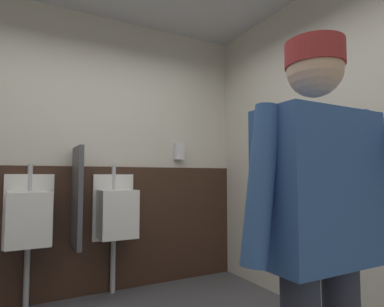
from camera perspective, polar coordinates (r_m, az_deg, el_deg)
wall_back at (r=3.35m, az=-18.77°, el=0.53°), size 3.92×0.12×2.78m
wall_right at (r=2.78m, az=26.92°, el=1.66°), size 0.12×3.93×2.78m
wainscot_band_back at (r=3.31m, az=-18.86°, el=-12.89°), size 3.32×0.03×1.23m
urinal_left at (r=3.10m, az=-27.19°, el=-10.22°), size 0.40×0.34×1.24m
urinal_middle at (r=3.21m, az=-13.44°, el=-10.33°), size 0.40×0.34×1.24m
privacy_divider_panel at (r=3.04m, az=-19.92°, el=-7.27°), size 0.04×0.40×0.90m
person at (r=1.32m, az=22.08°, el=-10.48°), size 0.69×0.60×1.66m
soap_dispenser at (r=3.57m, az=-2.31°, el=0.34°), size 0.10×0.07×0.18m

